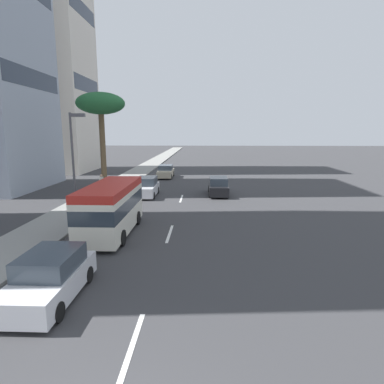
{
  "coord_description": "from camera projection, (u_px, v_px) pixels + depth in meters",
  "views": [
    {
      "loc": [
        -3.94,
        -1.93,
        5.81
      ],
      "look_at": [
        18.05,
        -1.14,
        1.64
      ],
      "focal_mm": 29.96,
      "sensor_mm": 36.0,
      "label": 1
    }
  ],
  "objects": [
    {
      "name": "lane_stripe_far",
      "position": [
        181.0,
        199.0,
        28.14
      ],
      "size": [
        3.2,
        0.16,
        0.01
      ],
      "primitive_type": "cube",
      "color": "silver",
      "rests_on": "ground_plane"
    },
    {
      "name": "palm_tree",
      "position": [
        101.0,
        106.0,
        28.72
      ],
      "size": [
        4.32,
        4.32,
        9.11
      ],
      "color": "brown",
      "rests_on": "sidewalk_right"
    },
    {
      "name": "street_lamp",
      "position": [
        74.0,
        156.0,
        19.6
      ],
      "size": [
        0.24,
        0.97,
        6.77
      ],
      "color": "#4C4C51",
      "rests_on": "sidewalk_right"
    },
    {
      "name": "pedestrian_near_lamp",
      "position": [
        102.0,
        183.0,
        29.63
      ],
      "size": [
        0.3,
        0.36,
        1.79
      ],
      "rotation": [
        0.0,
        0.0,
        1.35
      ],
      "color": "beige",
      "rests_on": "sidewalk_right"
    },
    {
      "name": "ground_plane",
      "position": [
        186.0,
        184.0,
        35.95
      ],
      "size": [
        198.0,
        198.0,
        0.0
      ],
      "primitive_type": "plane",
      "color": "#38383A"
    },
    {
      "name": "car_fourth",
      "position": [
        218.0,
        186.0,
        29.66
      ],
      "size": [
        4.46,
        1.79,
        1.68
      ],
      "color": "black",
      "rests_on": "ground_plane"
    },
    {
      "name": "sidewalk_right",
      "position": [
        121.0,
        183.0,
        36.2
      ],
      "size": [
        162.0,
        3.45,
        0.15
      ],
      "primitive_type": "cube",
      "color": "gray",
      "rests_on": "ground_plane"
    },
    {
      "name": "car_third",
      "position": [
        147.0,
        187.0,
        29.14
      ],
      "size": [
        4.36,
        1.86,
        1.72
      ],
      "rotation": [
        0.0,
        0.0,
        3.14
      ],
      "color": "silver",
      "rests_on": "ground_plane"
    },
    {
      "name": "car_second",
      "position": [
        50.0,
        278.0,
        11.18
      ],
      "size": [
        4.27,
        1.94,
        1.66
      ],
      "rotation": [
        0.0,
        0.0,
        3.14
      ],
      "color": "silver",
      "rests_on": "ground_plane"
    },
    {
      "name": "lane_stripe_mid",
      "position": [
        170.0,
        234.0,
        18.49
      ],
      "size": [
        3.2,
        0.16,
        0.01
      ],
      "primitive_type": "cube",
      "color": "silver",
      "rests_on": "ground_plane"
    },
    {
      "name": "lane_stripe_near",
      "position": [
        132.0,
        347.0,
        8.75
      ],
      "size": [
        3.2,
        0.16,
        0.01
      ],
      "primitive_type": "cube",
      "color": "silver",
      "rests_on": "ground_plane"
    },
    {
      "name": "minibus_fifth",
      "position": [
        111.0,
        207.0,
        18.2
      ],
      "size": [
        6.71,
        2.36,
        2.89
      ],
      "rotation": [
        0.0,
        0.0,
        3.14
      ],
      "color": "silver",
      "rests_on": "ground_plane"
    },
    {
      "name": "office_tower_far",
      "position": [
        40.0,
        23.0,
        44.16
      ],
      "size": [
        10.09,
        12.08,
        41.01
      ],
      "color": "silver",
      "rests_on": "ground_plane"
    },
    {
      "name": "car_lead",
      "position": [
        166.0,
        172.0,
        40.97
      ],
      "size": [
        4.47,
        1.86,
        1.59
      ],
      "rotation": [
        0.0,
        0.0,
        3.14
      ],
      "color": "beige",
      "rests_on": "ground_plane"
    }
  ]
}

